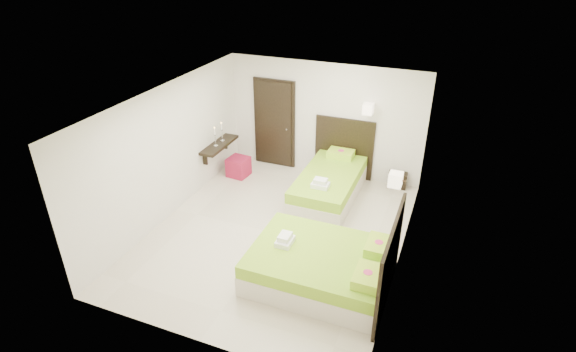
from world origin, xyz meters
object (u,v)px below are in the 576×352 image
at_px(bed_single, 330,182).
at_px(ottoman, 239,167).
at_px(bed_double, 325,266).
at_px(nightstand, 398,179).

xyz_separation_m(bed_single, ottoman, (-2.26, 0.13, -0.11)).
height_order(bed_single, bed_double, bed_single).
relative_size(bed_double, nightstand, 5.47).
bearing_deg(ottoman, nightstand, 13.82).
xyz_separation_m(bed_double, ottoman, (-2.98, 2.78, -0.10)).
height_order(bed_double, ottoman, bed_double).
xyz_separation_m(bed_single, bed_double, (0.72, -2.65, -0.01)).
bearing_deg(nightstand, bed_single, -145.69).
distance_m(bed_double, nightstand, 3.69).
distance_m(bed_single, nightstand, 1.62).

